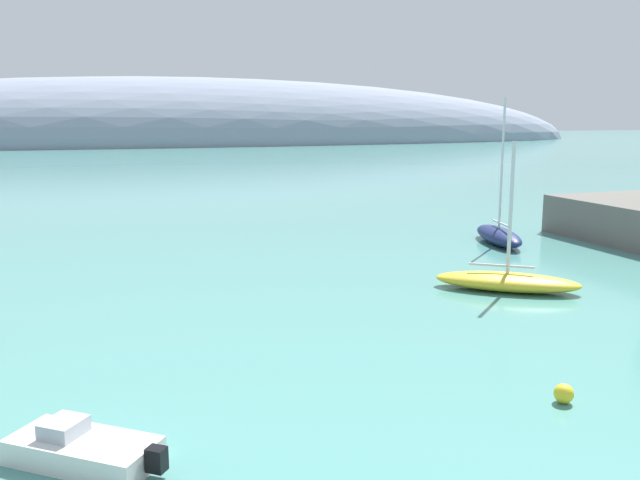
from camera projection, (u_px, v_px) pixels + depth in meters
distant_ridge at (183, 143)px, 202.25m from camera, size 271.36×58.88×38.85m
sailboat_yellow_near_shore at (507, 281)px, 32.85m from camera, size 6.89×5.87×7.23m
sailboat_navy_mid_mooring at (499, 235)px, 44.75m from camera, size 3.40×6.78×9.56m
motorboat_white_alongside_breakwater at (83, 449)px, 16.56m from camera, size 3.89×3.60×1.04m
mooring_buoy_yellow at (564, 394)px, 20.03m from camera, size 0.59×0.59×0.59m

